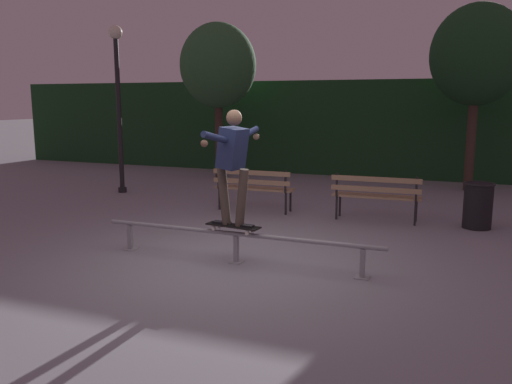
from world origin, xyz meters
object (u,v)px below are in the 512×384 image
Objects in this scene: tree_far_left at (218,66)px; park_bench_left_center at (376,193)px; trash_can at (478,205)px; skateboarder at (233,158)px; grind_rail at (236,239)px; park_bench_leftmost at (253,185)px; skateboard at (233,226)px; tree_far_right at (477,55)px; lamp_post_left at (118,88)px.

park_bench_left_center is at bearing -38.05° from tree_far_left.
skateboarder is at bearing -133.68° from trash_can.
grind_rail is 2.52× the size of park_bench_left_center.
trash_can is (4.14, 0.14, -0.12)m from park_bench_leftmost.
tree_far_right is (3.06, 7.41, 2.74)m from skateboard.
tree_far_left is at bearing 141.95° from park_bench_left_center.
grind_rail is 2.52× the size of park_bench_leftmost.
skateboard is 8.47m from tree_far_right.
lamp_post_left is (-7.79, -3.36, -0.76)m from tree_far_right.
skateboard is (-0.04, 0.00, 0.17)m from grind_rail.
skateboard is 3.49m from park_bench_left_center.
lamp_post_left is (-1.14, -3.07, -0.65)m from tree_far_left.
skateboard is at bearing 172.87° from skateboarder.
skateboarder is at bearing -7.13° from skateboard.
grind_rail is at bearing -112.14° from tree_far_right.
tree_far_left is at bearing 123.65° from park_bench_leftmost.
tree_far_left is at bearing 69.65° from lamp_post_left.
skateboarder is 4.70m from trash_can.
skateboarder is at bearing -114.44° from park_bench_left_center.
skateboarder is at bearing -40.53° from lamp_post_left.
park_bench_leftmost and park_bench_left_center have the same top height.
skateboarder reaches higher than trash_can.
skateboard is at bearing -114.48° from park_bench_left_center.
trash_can is at bearing 46.32° from skateboarder.
park_bench_left_center is at bearing 65.56° from skateboarder.
tree_far_left is at bearing 117.08° from grind_rail.
skateboarder is 0.35× the size of tree_far_right.
grind_rail is at bearing 0.51° from skateboarder.
park_bench_leftmost is (-0.97, 3.17, 0.03)m from skateboard.
tree_far_right is (4.03, 4.23, 2.71)m from park_bench_leftmost.
lamp_post_left reaches higher than skateboard.
park_bench_leftmost reaches higher than grind_rail.
lamp_post_left is 4.88× the size of trash_can.
park_bench_left_center is at bearing -175.30° from trash_can.
tree_far_right is 8.52m from lamp_post_left.
trash_can is at bearing -5.31° from lamp_post_left.
park_bench_left_center is at bearing 65.52° from skateboard.
tree_far_right reaches higher than lamp_post_left.
trash_can is (3.17, 3.31, -1.03)m from skateboarder.
skateboard is at bearing -40.55° from lamp_post_left.
tree_far_right reaches higher than trash_can.
skateboard is at bearing -63.20° from tree_far_left.
tree_far_left is 8.22m from trash_can.
lamp_post_left reaches higher than park_bench_left_center.
tree_far_right is at bearing 67.56° from skateboard.
lamp_post_left is at bearing -156.68° from tree_far_right.
lamp_post_left is at bearing 166.90° from park_bench_leftmost.
tree_far_right is at bearing 91.54° from trash_can.
skateboard is 0.50× the size of park_bench_leftmost.
park_bench_left_center is 2.01× the size of trash_can.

